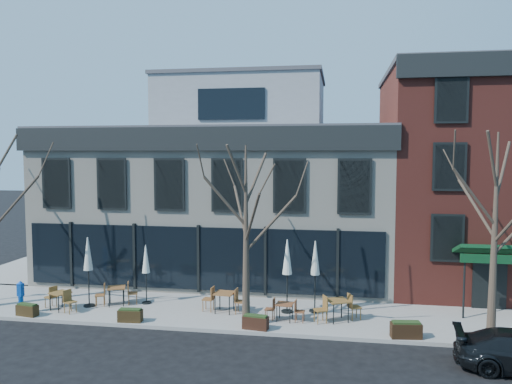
# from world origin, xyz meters

# --- Properties ---
(ground) EXTENTS (120.00, 120.00, 0.00)m
(ground) POSITION_xyz_m (0.00, 0.00, 0.00)
(ground) COLOR black
(ground) RESTS_ON ground
(sidewalk_front) EXTENTS (33.50, 4.70, 0.15)m
(sidewalk_front) POSITION_xyz_m (3.25, -2.15, 0.07)
(sidewalk_front) COLOR gray
(sidewalk_front) RESTS_ON ground
(sidewalk_side) EXTENTS (4.50, 12.00, 0.15)m
(sidewalk_side) POSITION_xyz_m (-11.25, 6.00, 0.07)
(sidewalk_side) COLOR gray
(sidewalk_side) RESTS_ON ground
(corner_building) EXTENTS (18.39, 10.39, 11.10)m
(corner_building) POSITION_xyz_m (0.07, 5.07, 4.72)
(corner_building) COLOR beige
(corner_building) RESTS_ON ground
(red_brick_building) EXTENTS (8.20, 11.78, 11.18)m
(red_brick_building) POSITION_xyz_m (13.00, 4.98, 5.64)
(red_brick_building) COLOR maroon
(red_brick_building) RESTS_ON ground
(tree_mid) EXTENTS (3.50, 3.55, 7.04)m
(tree_mid) POSITION_xyz_m (3.01, -3.90, 3.79)
(tree_mid) COLOR #382B21
(tree_mid) RESTS_ON sidewalk_front
(tree_right) EXTENTS (3.72, 3.77, 7.48)m
(tree_right) POSITION_xyz_m (12.01, -3.90, 4.02)
(tree_right) COLOR #382B21
(tree_right) RESTS_ON sidewalk_front
(call_box) EXTENTS (0.28, 0.28, 1.40)m
(call_box) POSITION_xyz_m (-6.63, -3.97, 0.89)
(call_box) COLOR #0D45AE
(call_box) RESTS_ON sidewalk_front
(cafe_set_0) EXTENTS (1.83, 1.15, 0.95)m
(cafe_set_0) POSITION_xyz_m (-5.23, -3.30, 0.64)
(cafe_set_0) COLOR brown
(cafe_set_0) RESTS_ON sidewalk_front
(cafe_set_1) EXTENTS (1.91, 1.14, 0.99)m
(cafe_set_1) POSITION_xyz_m (-3.18, -2.20, 0.66)
(cafe_set_1) COLOR brown
(cafe_set_1) RESTS_ON sidewalk_front
(cafe_set_3) EXTENTS (1.99, 0.85, 1.03)m
(cafe_set_3) POSITION_xyz_m (1.79, -2.40, 0.68)
(cafe_set_3) COLOR brown
(cafe_set_3) RESTS_ON sidewalk_front
(cafe_set_4) EXTENTS (1.67, 0.72, 0.87)m
(cafe_set_4) POSITION_xyz_m (4.42, -3.07, 0.60)
(cafe_set_4) COLOR brown
(cafe_set_4) RESTS_ON sidewalk_front
(cafe_set_5) EXTENTS (2.01, 1.28, 1.05)m
(cafe_set_5) POSITION_xyz_m (6.53, -2.76, 0.69)
(cafe_set_5) COLOR brown
(cafe_set_5) RESTS_ON sidewalk_front
(umbrella_0) EXTENTS (0.49, 0.49, 3.08)m
(umbrella_0) POSITION_xyz_m (-4.27, -2.60, 2.32)
(umbrella_0) COLOR black
(umbrella_0) RESTS_ON sidewalk_front
(umbrella_1) EXTENTS (0.43, 0.43, 2.66)m
(umbrella_1) POSITION_xyz_m (-1.94, -1.78, 2.03)
(umbrella_1) COLOR black
(umbrella_1) RESTS_ON sidewalk_front
(umbrella_3) EXTENTS (0.50, 0.50, 3.12)m
(umbrella_3) POSITION_xyz_m (4.41, -1.98, 2.35)
(umbrella_3) COLOR black
(umbrella_3) RESTS_ON sidewalk_front
(umbrella_4) EXTENTS (0.49, 0.49, 3.04)m
(umbrella_4) POSITION_xyz_m (5.57, -1.73, 2.30)
(umbrella_4) COLOR black
(umbrella_4) RESTS_ON sidewalk_front
(planter_0) EXTENTS (0.96, 0.51, 0.51)m
(planter_0) POSITION_xyz_m (-6.19, -4.20, 0.40)
(planter_0) COLOR #322410
(planter_0) RESTS_ON sidewalk_front
(planter_1) EXTENTS (0.98, 0.45, 0.53)m
(planter_1) POSITION_xyz_m (-1.66, -4.20, 0.41)
(planter_1) COLOR #322410
(planter_1) RESTS_ON sidewalk_front
(planter_2) EXTENTS (1.03, 0.53, 0.55)m
(planter_2) POSITION_xyz_m (3.42, -4.20, 0.42)
(planter_2) COLOR #321A10
(planter_2) RESTS_ON sidewalk_front
(planter_3) EXTENTS (1.14, 0.57, 0.62)m
(planter_3) POSITION_xyz_m (9.00, -4.20, 0.46)
(planter_3) COLOR black
(planter_3) RESTS_ON sidewalk_front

